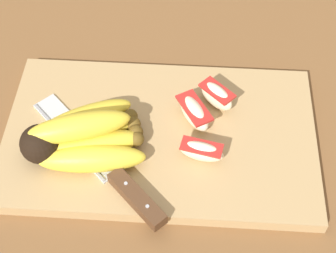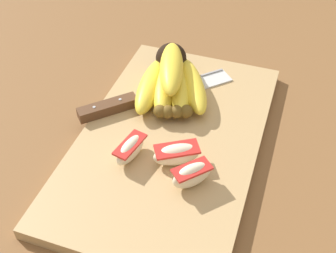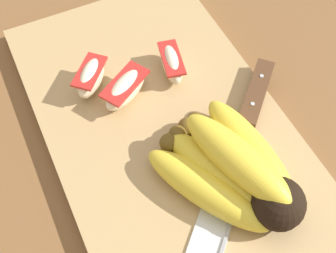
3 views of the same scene
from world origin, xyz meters
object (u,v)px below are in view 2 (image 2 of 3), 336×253
(banana_bunch, at_px, (171,80))
(apple_wedge_near, at_px, (192,175))
(chefs_knife, at_px, (135,100))
(apple_wedge_middle, at_px, (130,149))
(apple_wedge_far, at_px, (177,154))

(banana_bunch, distance_m, apple_wedge_near, 0.21)
(banana_bunch, height_order, chefs_knife, banana_bunch)
(banana_bunch, distance_m, chefs_knife, 0.07)
(banana_bunch, relative_size, apple_wedge_middle, 2.65)
(chefs_knife, height_order, apple_wedge_near, apple_wedge_near)
(chefs_knife, xyz_separation_m, apple_wedge_middle, (-0.12, -0.04, 0.01))
(chefs_knife, relative_size, apple_wedge_near, 3.70)
(chefs_knife, bearing_deg, banana_bunch, -43.11)
(banana_bunch, height_order, apple_wedge_far, banana_bunch)
(apple_wedge_near, xyz_separation_m, apple_wedge_far, (0.03, 0.03, -0.00))
(banana_bunch, bearing_deg, chefs_knife, 136.89)
(chefs_knife, xyz_separation_m, apple_wedge_near, (-0.14, -0.14, 0.01))
(banana_bunch, bearing_deg, apple_wedge_far, -158.78)
(chefs_knife, distance_m, apple_wedge_near, 0.20)
(chefs_knife, bearing_deg, apple_wedge_middle, -160.90)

